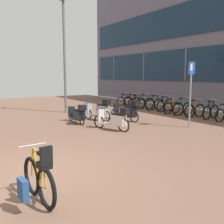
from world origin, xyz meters
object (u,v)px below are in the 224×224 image
at_px(bicycle_rack_00, 224,115).
at_px(bicycle_rack_04, 172,108).
at_px(scooter_near, 128,111).
at_px(bicycle_rack_06, 155,104).
at_px(bicycle_rack_02, 195,111).
at_px(scooter_far, 100,111).
at_px(bicycle_rack_08, 137,103).
at_px(lamp_post, 64,50).
at_px(parking_sign, 191,88).
at_px(bicycle_rack_05, 164,106).
at_px(bicycle_foreground, 38,180).
at_px(bicycle_rack_01, 211,112).
at_px(bicycle_rack_09, 132,102).
at_px(bicycle_rack_03, 183,109).
at_px(scooter_extra, 78,115).
at_px(bicycle_rack_10, 125,101).
at_px(scooter_mid, 115,119).
at_px(bicycle_rack_07, 145,103).

bearing_deg(bicycle_rack_00, bicycle_rack_04, 92.04).
relative_size(bicycle_rack_00, scooter_near, 0.69).
height_order(bicycle_rack_04, bicycle_rack_06, bicycle_rack_06).
xyz_separation_m(bicycle_rack_02, scooter_near, (-3.58, 1.03, 0.11)).
relative_size(bicycle_rack_04, scooter_far, 0.78).
height_order(bicycle_rack_08, lamp_post, lamp_post).
bearing_deg(bicycle_rack_00, parking_sign, -179.51).
bearing_deg(bicycle_rack_05, bicycle_foreground, -145.55).
height_order(bicycle_rack_01, lamp_post, lamp_post).
bearing_deg(parking_sign, lamp_post, 109.78).
bearing_deg(bicycle_rack_01, bicycle_rack_05, 90.27).
relative_size(bicycle_rack_04, bicycle_rack_09, 1.02).
bearing_deg(bicycle_rack_03, scooter_extra, 170.66).
bearing_deg(bicycle_rack_08, bicycle_rack_01, -87.96).
bearing_deg(bicycle_rack_10, bicycle_rack_05, -89.28).
bearing_deg(scooter_mid, bicycle_rack_00, -12.89).
distance_m(bicycle_rack_03, parking_sign, 3.63).
bearing_deg(bicycle_rack_07, bicycle_rack_09, 82.71).
relative_size(bicycle_rack_04, scooter_extra, 0.73).
height_order(bicycle_rack_08, scooter_near, scooter_near).
relative_size(scooter_near, scooter_far, 1.07).
height_order(bicycle_rack_04, bicycle_rack_05, bicycle_rack_05).
xyz_separation_m(bicycle_rack_01, bicycle_rack_03, (-0.20, 1.58, 0.01)).
relative_size(bicycle_rack_02, bicycle_rack_06, 1.01).
height_order(bicycle_rack_02, scooter_mid, bicycle_rack_02).
xyz_separation_m(bicycle_foreground, bicycle_rack_07, (9.66, 8.33, -0.03)).
height_order(bicycle_rack_04, bicycle_rack_10, bicycle_rack_04).
relative_size(bicycle_rack_09, lamp_post, 0.20).
bearing_deg(scooter_mid, bicycle_rack_07, 39.13).
height_order(bicycle_rack_02, bicycle_rack_07, bicycle_rack_07).
distance_m(bicycle_rack_05, bicycle_rack_06, 0.79).
relative_size(bicycle_rack_07, parking_sign, 0.54).
xyz_separation_m(bicycle_rack_04, bicycle_rack_09, (0.24, 3.96, -0.00)).
bearing_deg(bicycle_rack_06, bicycle_rack_10, 89.97).
distance_m(bicycle_rack_03, scooter_far, 4.76).
relative_size(bicycle_rack_02, lamp_post, 0.22).
height_order(bicycle_rack_00, bicycle_rack_08, bicycle_rack_08).
bearing_deg(bicycle_rack_10, bicycle_rack_09, -84.17).
bearing_deg(bicycle_rack_09, bicycle_rack_08, -105.10).
bearing_deg(lamp_post, bicycle_rack_04, -37.78).
bearing_deg(scooter_near, bicycle_rack_02, -16.02).
bearing_deg(scooter_far, bicycle_rack_01, -29.21).
bearing_deg(scooter_far, scooter_extra, -173.22).
distance_m(bicycle_rack_06, bicycle_rack_09, 2.38).
relative_size(bicycle_rack_03, bicycle_rack_07, 0.97).
bearing_deg(bicycle_rack_04, scooter_far, 176.01).
distance_m(bicycle_rack_02, bicycle_rack_05, 2.38).
height_order(bicycle_rack_00, parking_sign, parking_sign).
distance_m(scooter_near, lamp_post, 5.48).
relative_size(bicycle_foreground, bicycle_rack_00, 1.10).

